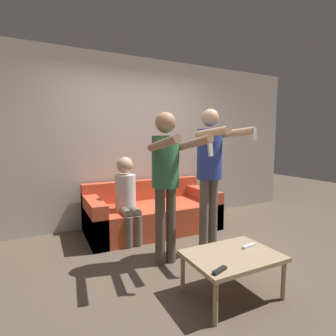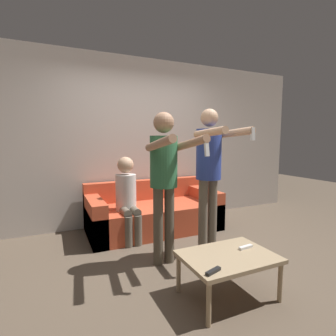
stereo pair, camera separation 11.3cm
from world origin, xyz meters
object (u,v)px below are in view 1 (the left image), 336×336
person_standing_right (210,165)px  remote_near (220,270)px  couch (152,213)px  person_seated (127,195)px  remote_far (249,246)px  person_standing_left (167,171)px  coffee_table (232,258)px

person_standing_right → remote_near: 1.36m
couch → remote_near: 2.13m
couch → person_standing_right: person_standing_right is taller
person_seated → remote_far: person_seated is taller
couch → person_standing_left: size_ratio=1.17×
remote_far → couch: bearing=96.2°
person_standing_right → remote_near: bearing=-121.5°
remote_far → person_standing_right: bearing=83.4°
couch → coffee_table: 1.90m
couch → person_standing_right: (0.29, -1.10, 0.83)m
couch → person_seated: 0.64m
person_seated → remote_near: person_seated is taller
person_seated → coffee_table: (0.44, -1.67, -0.28)m
person_seated → coffee_table: person_seated is taller
couch → person_seated: person_seated is taller
person_standing_left → person_standing_right: person_standing_right is taller
person_standing_right → person_seated: person_standing_right is taller
remote_near → coffee_table: bearing=34.5°
person_standing_right → remote_far: (-0.09, -0.75, -0.69)m
couch → remote_far: size_ratio=12.82×
remote_near → remote_far: (0.53, 0.25, 0.00)m
remote_near → person_standing_left: bearing=87.9°
person_standing_right → person_seated: size_ratio=1.51×
coffee_table → remote_near: size_ratio=5.21×
person_standing_right → remote_near: person_standing_right is taller
couch → remote_near: couch is taller
person_seated → remote_near: size_ratio=7.47×
coffee_table → remote_far: (0.23, 0.04, 0.05)m
person_standing_left → remote_far: person_standing_left is taller
person_seated → person_standing_right: bearing=-49.1°
person_seated → person_standing_left: bearing=-78.5°
coffee_table → couch: bearing=89.1°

